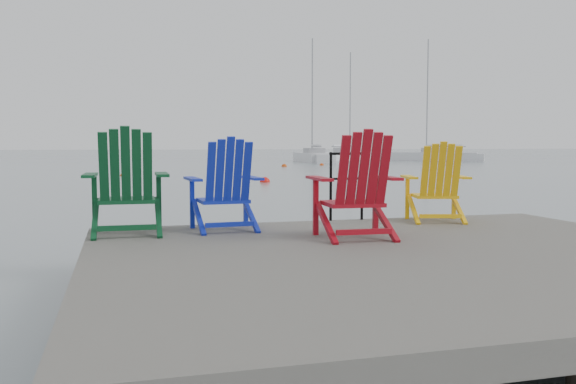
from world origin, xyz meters
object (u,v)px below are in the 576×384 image
object	(u,v)px
chair_red	(357,186)
buoy_d	(284,167)
buoy_a	(265,182)
buoy_b	(123,176)
handrail	(347,179)
chair_green	(126,183)
sailboat_far	(431,157)
chair_blue	(225,185)
sailboat_near	(313,158)
chair_yellow	(437,183)
sailboat_mid	(347,156)
buoy_c	(322,165)

from	to	relation	value
chair_red	buoy_d	xyz separation A→B (m)	(8.53, 34.66, -1.06)
buoy_a	buoy_b	distance (m)	8.51
handrail	buoy_b	xyz separation A→B (m)	(-2.74, 22.85, -1.04)
chair_green	sailboat_far	distance (m)	53.67
handrail	buoy_b	distance (m)	23.03
chair_blue	sailboat_near	xyz separation A→B (m)	(15.44, 44.83, -0.67)
chair_blue	sailboat_far	xyz separation A→B (m)	(27.44, 45.40, -0.67)
sailboat_far	buoy_a	size ratio (longest dim) A/B	28.48
chair_green	chair_blue	world-z (taller)	chair_green
chair_blue	sailboat_near	size ratio (longest dim) A/B	0.09
chair_yellow	sailboat_far	xyz separation A→B (m)	(24.66, 45.31, -0.65)
sailboat_mid	sailboat_far	size ratio (longest dim) A/B	0.94
sailboat_near	sailboat_far	distance (m)	12.01
chair_green	chair_yellow	world-z (taller)	chair_green
chair_red	sailboat_near	distance (m)	47.96
handrail	buoy_d	bearing A→B (deg)	76.33
handrail	sailboat_far	world-z (taller)	sailboat_far
chair_blue	sailboat_far	size ratio (longest dim) A/B	0.09
buoy_c	handrail	bearing A→B (deg)	-108.07
sailboat_near	buoy_d	distance (m)	12.50
chair_green	chair_red	size ratio (longest dim) A/B	1.03
chair_yellow	chair_green	bearing A→B (deg)	-162.63
sailboat_far	handrail	bearing A→B (deg)	-174.65
chair_yellow	buoy_d	distance (m)	34.33
chair_yellow	sailboat_near	world-z (taller)	sailboat_near
chair_blue	buoy_c	size ratio (longest dim) A/B	3.34
chair_blue	chair_yellow	distance (m)	2.78
sailboat_near	buoy_b	world-z (taller)	sailboat_near
buoy_b	buoy_d	distance (m)	14.90
chair_yellow	sailboat_near	bearing A→B (deg)	89.56
chair_yellow	sailboat_mid	distance (m)	53.68
handrail	chair_red	distance (m)	1.62
handrail	buoy_d	distance (m)	34.10
sailboat_far	buoy_a	world-z (taller)	sailboat_far
sailboat_near	chair_green	bearing A→B (deg)	-105.26
chair_green	buoy_c	xyz separation A→B (m)	(14.25, 35.66, -1.08)
handrail	buoy_c	xyz separation A→B (m)	(11.44, 35.04, -1.04)
sailboat_near	chair_blue	bearing A→B (deg)	-104.02
handrail	buoy_c	bearing A→B (deg)	71.93
chair_red	chair_yellow	xyz separation A→B (m)	(1.54, 1.07, -0.06)
buoy_d	buoy_b	bearing A→B (deg)	-136.43
handrail	buoy_a	xyz separation A→B (m)	(2.73, 16.32, -1.04)
handrail	buoy_d	size ratio (longest dim) A/B	2.36
chair_red	sailboat_near	xyz separation A→B (m)	(14.20, 45.80, -0.71)
buoy_b	chair_blue	bearing A→B (deg)	-87.48
chair_green	sailboat_far	world-z (taller)	sailboat_far
buoy_b	buoy_d	bearing A→B (deg)	43.57
chair_green	buoy_a	size ratio (longest dim) A/B	2.79
sailboat_mid	sailboat_far	bearing A→B (deg)	13.48
chair_green	buoy_d	distance (m)	35.45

